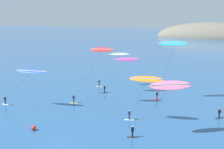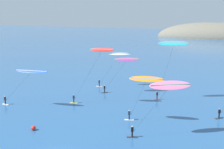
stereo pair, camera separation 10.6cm
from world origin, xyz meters
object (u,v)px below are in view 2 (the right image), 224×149
at_px(kitesurfer_white, 118,57).
at_px(marker_buoy, 33,128).
at_px(kitesurfer_blue, 29,74).
at_px(kitesurfer_red, 99,55).
at_px(kitesurfer_cyan, 173,47).
at_px(kitesurfer_magenta, 126,61).
at_px(kitesurfer_pink, 168,88).
at_px(kitesurfer_orange, 145,82).

xyz_separation_m(kitesurfer_white, marker_buoy, (-1.40, -28.85, -6.67)).
distance_m(kitesurfer_blue, kitesurfer_white, 22.27).
height_order(kitesurfer_red, kitesurfer_cyan, kitesurfer_cyan).
bearing_deg(kitesurfer_red, kitesurfer_magenta, 80.86).
distance_m(kitesurfer_red, kitesurfer_cyan, 14.60).
bearing_deg(kitesurfer_blue, kitesurfer_pink, -4.81).
height_order(kitesurfer_cyan, marker_buoy, kitesurfer_cyan).
bearing_deg(kitesurfer_pink, kitesurfer_red, 149.80).
relative_size(kitesurfer_magenta, kitesurfer_white, 0.99).
distance_m(kitesurfer_magenta, marker_buoy, 25.79).
relative_size(kitesurfer_orange, kitesurfer_pink, 0.92).
distance_m(kitesurfer_red, kitesurfer_pink, 17.27).
bearing_deg(kitesurfer_magenta, marker_buoy, -101.65).
xyz_separation_m(kitesurfer_blue, kitesurfer_cyan, (22.41, 15.15, 4.27)).
bearing_deg(kitesurfer_white, kitesurfer_red, -81.53).
bearing_deg(kitesurfer_pink, kitesurfer_magenta, 125.92).
relative_size(kitesurfer_pink, marker_buoy, 11.52).
distance_m(kitesurfer_blue, kitesurfer_orange, 21.18).
bearing_deg(marker_buoy, kitesurfer_red, 76.73).
bearing_deg(kitesurfer_orange, kitesurfer_red, 154.80).
xyz_separation_m(kitesurfer_magenta, marker_buoy, (-5.04, -24.43, -6.54)).
xyz_separation_m(kitesurfer_pink, kitesurfer_white, (-16.86, 22.65, 0.18)).
relative_size(kitesurfer_red, kitesurfer_magenta, 1.37).
distance_m(kitesurfer_blue, kitesurfer_red, 12.92).
xyz_separation_m(kitesurfer_blue, kitesurfer_white, (8.66, 20.51, 0.75)).
height_order(kitesurfer_blue, kitesurfer_pink, kitesurfer_pink).
relative_size(kitesurfer_cyan, marker_buoy, 16.70).
bearing_deg(kitesurfer_red, kitesurfer_white, 98.47).
height_order(kitesurfer_orange, kitesurfer_red, kitesurfer_red).
xyz_separation_m(kitesurfer_magenta, kitesurfer_cyan, (10.11, -0.94, 3.65)).
xyz_separation_m(kitesurfer_blue, kitesurfer_orange, (21.12, 1.57, 0.13)).
height_order(kitesurfer_magenta, marker_buoy, kitesurfer_magenta).
distance_m(kitesurfer_orange, kitesurfer_pink, 5.77).
height_order(kitesurfer_pink, marker_buoy, kitesurfer_pink).
height_order(kitesurfer_pink, kitesurfer_magenta, kitesurfer_pink).
relative_size(kitesurfer_blue, kitesurfer_magenta, 1.25).
bearing_deg(kitesurfer_cyan, marker_buoy, -122.82).
relative_size(kitesurfer_orange, kitesurfer_magenta, 0.93).
relative_size(kitesurfer_blue, kitesurfer_cyan, 0.85).
bearing_deg(marker_buoy, kitesurfer_blue, 131.03).
distance_m(kitesurfer_orange, marker_buoy, 18.08).
bearing_deg(kitesurfer_blue, kitesurfer_orange, 4.24).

